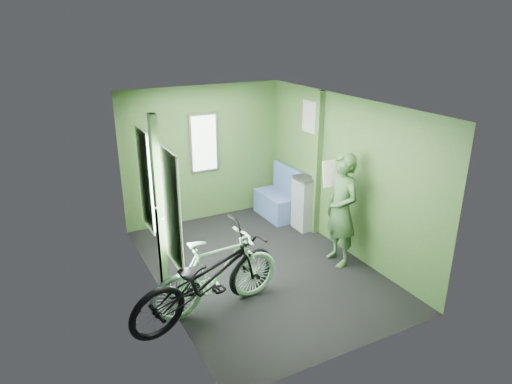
% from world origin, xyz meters
% --- Properties ---
extents(room, '(4.00, 4.02, 2.31)m').
position_xyz_m(room, '(-0.04, 0.04, 1.44)').
color(room, black).
rests_on(room, ground).
extents(bicycle_black, '(2.12, 1.27, 1.13)m').
position_xyz_m(bicycle_black, '(-1.06, -0.73, 0.00)').
color(bicycle_black, black).
rests_on(bicycle_black, ground).
extents(bicycle_mint, '(1.67, 0.62, 1.02)m').
position_xyz_m(bicycle_mint, '(-0.91, -0.66, 0.00)').
color(bicycle_mint, '#95D3AA').
rests_on(bicycle_mint, ground).
extents(passenger, '(0.43, 0.66, 1.62)m').
position_xyz_m(passenger, '(1.07, -0.39, 0.81)').
color(passenger, '#34552E').
rests_on(passenger, ground).
extents(waste_box, '(0.26, 0.37, 0.90)m').
position_xyz_m(waste_box, '(1.26, 0.80, 0.45)').
color(waste_box, gray).
rests_on(waste_box, ground).
extents(bench_seat, '(0.49, 0.86, 0.90)m').
position_xyz_m(bench_seat, '(1.14, 1.45, 0.27)').
color(bench_seat, navy).
rests_on(bench_seat, ground).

